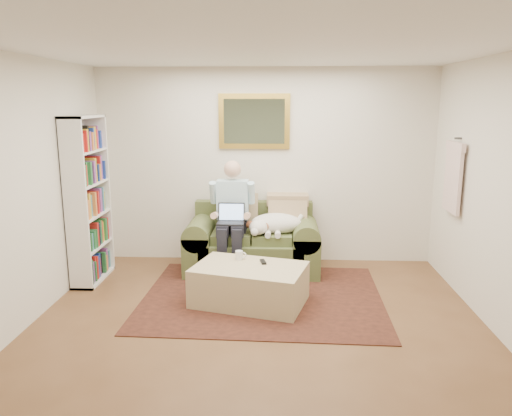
# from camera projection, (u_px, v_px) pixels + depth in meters

# --- Properties ---
(room_shell) EXTENTS (4.51, 5.00, 2.61)m
(room_shell) POSITION_uv_depth(u_px,v_px,m) (258.00, 196.00, 4.61)
(room_shell) COLOR brown
(room_shell) RESTS_ON ground
(rug) EXTENTS (2.71, 2.20, 0.01)m
(rug) POSITION_uv_depth(u_px,v_px,m) (262.00, 297.00, 5.61)
(rug) COLOR black
(rug) RESTS_ON room_shell
(sofa) EXTENTS (1.70, 0.86, 1.02)m
(sofa) POSITION_uv_depth(u_px,v_px,m) (253.00, 248.00, 6.47)
(sofa) COLOR brown
(sofa) RESTS_ON room_shell
(seated_man) EXTENTS (0.56, 0.80, 1.43)m
(seated_man) POSITION_uv_depth(u_px,v_px,m) (232.00, 219.00, 6.24)
(seated_man) COLOR #8CC7D8
(seated_man) RESTS_ON sofa
(laptop) EXTENTS (0.33, 0.26, 0.24)m
(laptop) POSITION_uv_depth(u_px,v_px,m) (231.00, 218.00, 6.17)
(laptop) COLOR black
(laptop) RESTS_ON seated_man
(sleeping_dog) EXTENTS (0.70, 0.44, 0.26)m
(sleeping_dog) POSITION_uv_depth(u_px,v_px,m) (276.00, 223.00, 6.30)
(sleeping_dog) COLOR white
(sleeping_dog) RESTS_ON sofa
(ottoman) EXTENTS (1.32, 1.02, 0.42)m
(ottoman) POSITION_uv_depth(u_px,v_px,m) (250.00, 285.00, 5.40)
(ottoman) COLOR #CBB887
(ottoman) RESTS_ON room_shell
(coffee_mug) EXTENTS (0.08, 0.08, 0.10)m
(coffee_mug) POSITION_uv_depth(u_px,v_px,m) (239.00, 255.00, 5.58)
(coffee_mug) COLOR white
(coffee_mug) RESTS_ON ottoman
(tv_remote) EXTENTS (0.08, 0.16, 0.02)m
(tv_remote) POSITION_uv_depth(u_px,v_px,m) (263.00, 262.00, 5.48)
(tv_remote) COLOR black
(tv_remote) RESTS_ON ottoman
(bookshelf) EXTENTS (0.28, 0.80, 2.00)m
(bookshelf) POSITION_uv_depth(u_px,v_px,m) (88.00, 200.00, 5.98)
(bookshelf) COLOR white
(bookshelf) RESTS_ON room_shell
(wall_mirror) EXTENTS (0.94, 0.04, 0.72)m
(wall_mirror) POSITION_uv_depth(u_px,v_px,m) (254.00, 121.00, 6.56)
(wall_mirror) COLOR gold
(wall_mirror) RESTS_ON room_shell
(hanging_shirt) EXTENTS (0.06, 0.52, 0.90)m
(hanging_shirt) POSITION_uv_depth(u_px,v_px,m) (453.00, 173.00, 5.71)
(hanging_shirt) COLOR beige
(hanging_shirt) RESTS_ON room_shell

